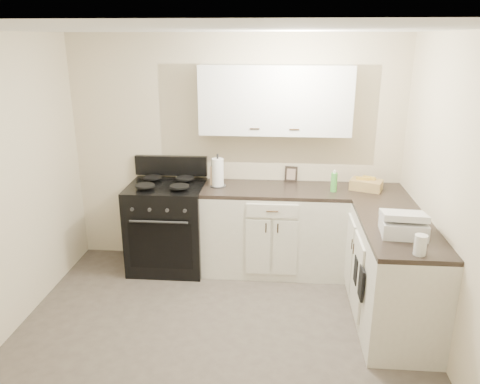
# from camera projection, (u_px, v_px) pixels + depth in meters

# --- Properties ---
(floor) EXTENTS (3.60, 3.60, 0.00)m
(floor) POSITION_uv_depth(u_px,v_px,m) (216.00, 352.00, 3.83)
(floor) COLOR #473F38
(floor) RESTS_ON ground
(ceiling) EXTENTS (3.60, 3.60, 0.00)m
(ceiling) POSITION_uv_depth(u_px,v_px,m) (210.00, 29.00, 3.04)
(ceiling) COLOR white
(ceiling) RESTS_ON wall_back
(wall_back) EXTENTS (3.60, 0.00, 3.60)m
(wall_back) POSITION_uv_depth(u_px,v_px,m) (235.00, 152.00, 5.14)
(wall_back) COLOR beige
(wall_back) RESTS_ON ground
(wall_right) EXTENTS (0.00, 3.60, 3.60)m
(wall_right) POSITION_uv_depth(u_px,v_px,m) (466.00, 216.00, 3.30)
(wall_right) COLOR beige
(wall_right) RESTS_ON ground
(wall_front) EXTENTS (3.60, 0.00, 3.60)m
(wall_front) POSITION_uv_depth(u_px,v_px,m) (147.00, 377.00, 1.73)
(wall_front) COLOR beige
(wall_front) RESTS_ON ground
(base_cabinets_back) EXTENTS (1.55, 0.60, 0.90)m
(base_cabinets_back) POSITION_uv_depth(u_px,v_px,m) (272.00, 231.00, 5.07)
(base_cabinets_back) COLOR silver
(base_cabinets_back) RESTS_ON floor
(base_cabinets_right) EXTENTS (0.60, 1.90, 0.90)m
(base_cabinets_right) POSITION_uv_depth(u_px,v_px,m) (386.00, 262.00, 4.37)
(base_cabinets_right) COLOR silver
(base_cabinets_right) RESTS_ON floor
(countertop_back) EXTENTS (1.55, 0.60, 0.04)m
(countertop_back) POSITION_uv_depth(u_px,v_px,m) (273.00, 190.00, 4.93)
(countertop_back) COLOR black
(countertop_back) RESTS_ON base_cabinets_back
(countertop_right) EXTENTS (0.60, 1.90, 0.04)m
(countertop_right) POSITION_uv_depth(u_px,v_px,m) (391.00, 215.00, 4.23)
(countertop_right) COLOR black
(countertop_right) RESTS_ON base_cabinets_right
(upper_cabinets) EXTENTS (1.55, 0.30, 0.70)m
(upper_cabinets) POSITION_uv_depth(u_px,v_px,m) (275.00, 100.00, 4.78)
(upper_cabinets) COLOR white
(upper_cabinets) RESTS_ON wall_back
(stove) EXTENTS (0.81, 0.69, 0.98)m
(stove) POSITION_uv_depth(u_px,v_px,m) (168.00, 228.00, 5.14)
(stove) COLOR black
(stove) RESTS_ON floor
(knife_block) EXTENTS (0.10, 0.09, 0.21)m
(knife_block) POSITION_uv_depth(u_px,v_px,m) (215.00, 176.00, 5.00)
(knife_block) COLOR tan
(knife_block) RESTS_ON countertop_back
(paper_towel) EXTENTS (0.14, 0.14, 0.30)m
(paper_towel) POSITION_uv_depth(u_px,v_px,m) (218.00, 173.00, 4.94)
(paper_towel) COLOR white
(paper_towel) RESTS_ON countertop_back
(soap_bottle) EXTENTS (0.09, 0.09, 0.20)m
(soap_bottle) POSITION_uv_depth(u_px,v_px,m) (334.00, 182.00, 4.79)
(soap_bottle) COLOR #50B746
(soap_bottle) RESTS_ON countertop_back
(picture_frame) EXTENTS (0.14, 0.06, 0.17)m
(picture_frame) POSITION_uv_depth(u_px,v_px,m) (291.00, 174.00, 5.12)
(picture_frame) COLOR black
(picture_frame) RESTS_ON countertop_back
(wicker_basket) EXTENTS (0.37, 0.31, 0.10)m
(wicker_basket) POSITION_uv_depth(u_px,v_px,m) (366.00, 185.00, 4.86)
(wicker_basket) COLOR tan
(wicker_basket) RESTS_ON countertop_right
(countertop_grill) EXTENTS (0.37, 0.35, 0.13)m
(countertop_grill) POSITION_uv_depth(u_px,v_px,m) (403.00, 227.00, 3.75)
(countertop_grill) COLOR silver
(countertop_grill) RESTS_ON countertop_right
(glass_jar) EXTENTS (0.12, 0.12, 0.15)m
(glass_jar) POSITION_uv_depth(u_px,v_px,m) (420.00, 245.00, 3.39)
(glass_jar) COLOR silver
(glass_jar) RESTS_ON countertop_right
(oven_mitt_near) EXTENTS (0.02, 0.16, 0.27)m
(oven_mitt_near) POSITION_uv_depth(u_px,v_px,m) (361.00, 283.00, 3.85)
(oven_mitt_near) COLOR black
(oven_mitt_near) RESTS_ON base_cabinets_right
(oven_mitt_far) EXTENTS (0.02, 0.14, 0.24)m
(oven_mitt_far) POSITION_uv_depth(u_px,v_px,m) (356.00, 270.00, 4.10)
(oven_mitt_far) COLOR black
(oven_mitt_far) RESTS_ON base_cabinets_right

